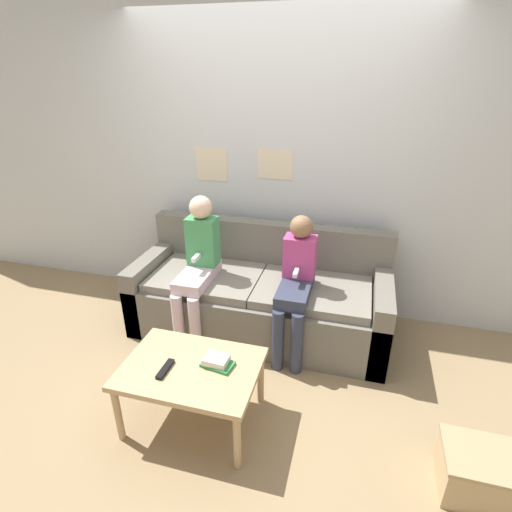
{
  "coord_description": "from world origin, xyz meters",
  "views": [
    {
      "loc": [
        0.73,
        -2.29,
        2.06
      ],
      "look_at": [
        0.0,
        0.39,
        0.75
      ],
      "focal_mm": 28.0,
      "sensor_mm": 36.0,
      "label": 1
    }
  ],
  "objects_px": {
    "couch": "(260,298)",
    "coffee_table": "(191,373)",
    "person_right": "(296,281)",
    "storage_box": "(477,473)",
    "tv_remote": "(165,369)",
    "person_left": "(198,262)"
  },
  "relations": [
    {
      "from": "coffee_table",
      "to": "tv_remote",
      "type": "height_order",
      "value": "tv_remote"
    },
    {
      "from": "person_left",
      "to": "tv_remote",
      "type": "height_order",
      "value": "person_left"
    },
    {
      "from": "storage_box",
      "to": "coffee_table",
      "type": "bearing_deg",
      "value": 178.03
    },
    {
      "from": "coffee_table",
      "to": "person_right",
      "type": "bearing_deg",
      "value": 61.91
    },
    {
      "from": "person_left",
      "to": "storage_box",
      "type": "relative_size",
      "value": 3.09
    },
    {
      "from": "couch",
      "to": "coffee_table",
      "type": "relative_size",
      "value": 2.54
    },
    {
      "from": "person_right",
      "to": "tv_remote",
      "type": "distance_m",
      "value": 1.15
    },
    {
      "from": "person_left",
      "to": "tv_remote",
      "type": "relative_size",
      "value": 6.86
    },
    {
      "from": "person_right",
      "to": "tv_remote",
      "type": "bearing_deg",
      "value": -122.05
    },
    {
      "from": "couch",
      "to": "coffee_table",
      "type": "bearing_deg",
      "value": -97.68
    },
    {
      "from": "person_left",
      "to": "tv_remote",
      "type": "distance_m",
      "value": 1.02
    },
    {
      "from": "coffee_table",
      "to": "storage_box",
      "type": "xyz_separation_m",
      "value": [
        1.63,
        -0.06,
        -0.24
      ]
    },
    {
      "from": "person_right",
      "to": "coffee_table",
      "type": "bearing_deg",
      "value": -118.09
    },
    {
      "from": "coffee_table",
      "to": "tv_remote",
      "type": "relative_size",
      "value": 4.84
    },
    {
      "from": "tv_remote",
      "to": "storage_box",
      "type": "relative_size",
      "value": 0.45
    },
    {
      "from": "person_left",
      "to": "coffee_table",
      "type": "bearing_deg",
      "value": -70.65
    },
    {
      "from": "couch",
      "to": "coffee_table",
      "type": "height_order",
      "value": "couch"
    },
    {
      "from": "person_left",
      "to": "storage_box",
      "type": "bearing_deg",
      "value": -26.26
    },
    {
      "from": "coffee_table",
      "to": "tv_remote",
      "type": "xyz_separation_m",
      "value": [
        -0.13,
        -0.07,
        0.06
      ]
    },
    {
      "from": "coffee_table",
      "to": "person_right",
      "type": "distance_m",
      "value": 1.04
    },
    {
      "from": "person_right",
      "to": "tv_remote",
      "type": "xyz_separation_m",
      "value": [
        -0.61,
        -0.97,
        -0.17
      ]
    },
    {
      "from": "couch",
      "to": "person_right",
      "type": "distance_m",
      "value": 0.5
    }
  ]
}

